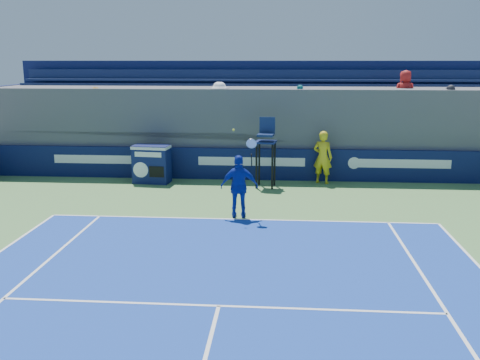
# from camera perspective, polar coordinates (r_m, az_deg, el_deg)

# --- Properties ---
(ball_person) EXTENTS (0.82, 0.68, 1.93)m
(ball_person) POSITION_cam_1_polar(r_m,az_deg,el_deg) (19.67, 8.81, 2.42)
(ball_person) COLOR yellow
(ball_person) RESTS_ON apron
(back_hoarding) EXTENTS (20.40, 0.21, 1.20)m
(back_hoarding) POSITION_cam_1_polar(r_m,az_deg,el_deg) (20.13, 1.23, 1.70)
(back_hoarding) COLOR #0B1441
(back_hoarding) RESTS_ON ground
(match_clock) EXTENTS (1.39, 0.85, 1.40)m
(match_clock) POSITION_cam_1_polar(r_m,az_deg,el_deg) (19.85, -9.40, 1.79)
(match_clock) COLOR #0F174C
(match_clock) RESTS_ON ground
(umpire_chair) EXTENTS (0.79, 0.79, 2.48)m
(umpire_chair) POSITION_cam_1_polar(r_m,az_deg,el_deg) (18.82, 2.79, 3.78)
(umpire_chair) COLOR black
(umpire_chair) RESTS_ON ground
(tennis_player) EXTENTS (1.09, 0.50, 2.57)m
(tennis_player) POSITION_cam_1_polar(r_m,az_deg,el_deg) (15.20, -0.07, -0.69)
(tennis_player) COLOR #132AA1
(tennis_player) RESTS_ON apron
(stadium_seating) EXTENTS (21.00, 4.05, 4.40)m
(stadium_seating) POSITION_cam_1_polar(r_m,az_deg,el_deg) (21.95, 1.57, 5.89)
(stadium_seating) COLOR #4E4E53
(stadium_seating) RESTS_ON ground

